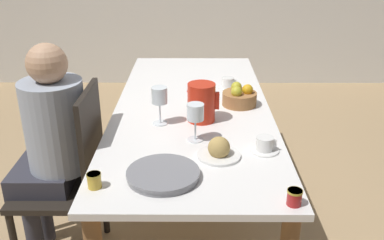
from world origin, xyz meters
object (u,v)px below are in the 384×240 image
wine_glass_water (159,97)px  teacup_near_person (265,145)px  red_pitcher (201,102)px  fruit_bowl (240,97)px  wine_glass_juice (195,114)px  jam_jar_amber (294,197)px  person_seated (51,138)px  chair_person_side (72,176)px  serving_tray (163,174)px  bread_plate (219,150)px  teacup_across (228,84)px  jam_jar_red (94,180)px

wine_glass_water → teacup_near_person: (0.48, -0.29, -0.12)m
red_pitcher → fruit_bowl: red_pitcher is taller
wine_glass_juice → jam_jar_amber: wine_glass_juice is taller
person_seated → red_pitcher: size_ratio=5.86×
chair_person_side → wine_glass_juice: (0.62, -0.06, 0.37)m
red_pitcher → serving_tray: bearing=-105.7°
person_seated → wine_glass_water: 0.58m
wine_glass_juice → jam_jar_amber: (0.35, -0.51, -0.10)m
chair_person_side → bread_plate: (0.72, -0.22, 0.27)m
wine_glass_juice → teacup_across: 0.76m
wine_glass_water → teacup_near_person: wine_glass_water is taller
chair_person_side → teacup_across: bearing=-51.4°
wine_glass_juice → serving_tray: size_ratio=0.62×
teacup_across → serving_tray: teacup_across is taller
person_seated → teacup_across: (0.92, 0.62, 0.07)m
teacup_across → chair_person_side: bearing=-141.4°
red_pitcher → teacup_across: (0.17, 0.50, -0.07)m
wine_glass_juice → bread_plate: wine_glass_juice is taller
serving_tray → fruit_bowl: 0.87m
person_seated → chair_person_side: bearing=-113.9°
chair_person_side → fruit_bowl: bearing=-66.5°
chair_person_side → red_pitcher: size_ratio=4.79×
teacup_near_person → jam_jar_red: (-0.69, -0.30, 0.00)m
bread_plate → jam_jar_red: 0.54m
jam_jar_amber → jam_jar_red: size_ratio=1.00×
person_seated → bread_plate: 0.86m
person_seated → wine_glass_juice: size_ratio=6.45×
person_seated → teacup_across: bearing=-56.1°
wine_glass_water → jam_jar_red: size_ratio=3.27×
chair_person_side → jam_jar_amber: bearing=-120.7°
teacup_across → bread_plate: bread_plate is taller
jam_jar_red → fruit_bowl: (0.63, 0.85, 0.01)m
wine_glass_juice → jam_jar_red: (-0.38, -0.41, -0.10)m
teacup_near_person → teacup_across: size_ratio=1.00×
chair_person_side → wine_glass_juice: 0.73m
red_pitcher → jam_jar_red: red_pitcher is taller
serving_tray → jam_jar_red: 0.27m
serving_tray → bread_plate: size_ratio=1.54×
wine_glass_juice → fruit_bowl: bearing=60.8°
teacup_near_person → bread_plate: bread_plate is taller
person_seated → wine_glass_water: (0.54, 0.08, 0.19)m
wine_glass_water → wine_glass_juice: 0.26m
red_pitcher → jam_jar_amber: (0.32, -0.74, -0.07)m
chair_person_side → teacup_near_person: (0.93, -0.17, 0.27)m
chair_person_side → fruit_bowl: size_ratio=4.96×
jam_jar_amber → fruit_bowl: fruit_bowl is taller
person_seated → jam_jar_amber: (1.07, -0.62, 0.08)m
wine_glass_water → jam_jar_amber: (0.53, -0.70, -0.11)m
jam_jar_amber → serving_tray: bearing=159.6°
wine_glass_water → jam_jar_amber: wine_glass_water is taller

